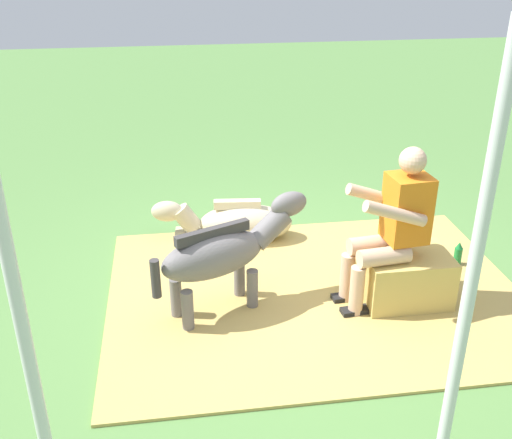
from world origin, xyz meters
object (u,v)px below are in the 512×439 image
pony_lying (235,223)px  soda_bottle (458,255)px  hay_bale (405,278)px  person_seated (392,224)px  tent_pole_right (24,338)px  pony_standing (224,252)px  tent_pole_left (467,306)px

pony_lying → soda_bottle: bearing=157.4°
hay_bale → soda_bottle: size_ratio=2.74×
person_seated → tent_pole_right: tent_pole_right is taller
pony_lying → tent_pole_right: tent_pole_right is taller
pony_standing → soda_bottle: pony_standing is taller
pony_standing → hay_bale: bearing=176.5°
pony_lying → tent_pole_left: 3.33m
pony_standing → tent_pole_right: 2.24m
tent_pole_left → tent_pole_right: size_ratio=1.00×
pony_lying → soda_bottle: size_ratio=5.51×
person_seated → pony_standing: size_ratio=1.03×
person_seated → tent_pole_left: size_ratio=0.53×
person_seated → hay_bale: bearing=-176.0°
pony_lying → tent_pole_left: bearing=102.5°
hay_bale → pony_standing: (1.43, -0.09, 0.30)m
hay_bale → pony_lying: (1.21, -1.24, -0.02)m
soda_bottle → tent_pole_left: bearing=62.4°
tent_pole_right → hay_bale: bearing=-143.1°
pony_standing → soda_bottle: size_ratio=5.17×
person_seated → tent_pole_right: 2.91m
hay_bale → soda_bottle: 0.82m
pony_lying → tent_pole_right: (1.19, 3.05, 1.04)m
pony_standing → person_seated: bearing=175.6°
soda_bottle → tent_pole_right: 3.97m
hay_bale → person_seated: size_ratio=0.51×
pony_standing → pony_lying: (-0.21, -1.16, -0.32)m
soda_bottle → tent_pole_right: size_ratio=0.10×
pony_lying → tent_pole_right: size_ratio=0.55×
soda_bottle → tent_pole_right: tent_pole_right is taller
person_seated → pony_standing: bearing=-4.4°
person_seated → tent_pole_right: size_ratio=0.53×
person_seated → soda_bottle: size_ratio=5.33×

